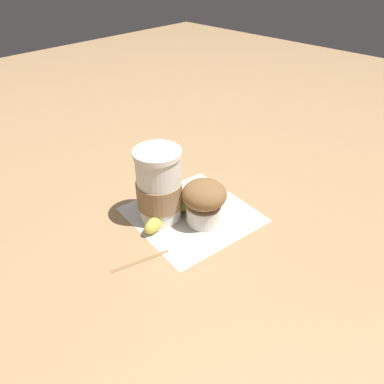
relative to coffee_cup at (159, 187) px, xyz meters
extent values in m
plane|color=tan|center=(0.05, -0.04, -0.07)|extent=(3.00, 3.00, 0.00)
cube|color=white|center=(0.05, -0.04, -0.07)|extent=(0.26, 0.26, 0.00)
cylinder|color=white|center=(0.00, 0.00, 0.00)|extent=(0.09, 0.09, 0.14)
cylinder|color=white|center=(0.00, 0.00, 0.08)|extent=(0.09, 0.09, 0.01)
cylinder|color=#997551|center=(0.00, 0.00, -0.01)|extent=(0.09, 0.09, 0.05)
cylinder|color=white|center=(0.05, -0.08, -0.05)|extent=(0.07, 0.07, 0.04)
ellipsoid|color=olive|center=(0.05, -0.08, -0.01)|extent=(0.09, 0.09, 0.05)
ellipsoid|color=#D6CC4C|center=(0.10, -0.05, -0.06)|extent=(0.05, 0.05, 0.03)
ellipsoid|color=#D6CC4C|center=(0.06, -0.03, -0.06)|extent=(0.07, 0.06, 0.03)
ellipsoid|color=#D6CC4C|center=(0.01, -0.02, -0.06)|extent=(0.06, 0.04, 0.03)
ellipsoid|color=#D6CC4C|center=(-0.04, -0.03, -0.06)|extent=(0.05, 0.03, 0.03)
cube|color=#9E7547|center=(-0.11, -0.07, -0.07)|extent=(0.11, 0.04, 0.00)
camera|label=1|loc=(-0.39, -0.47, 0.41)|focal=35.00mm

